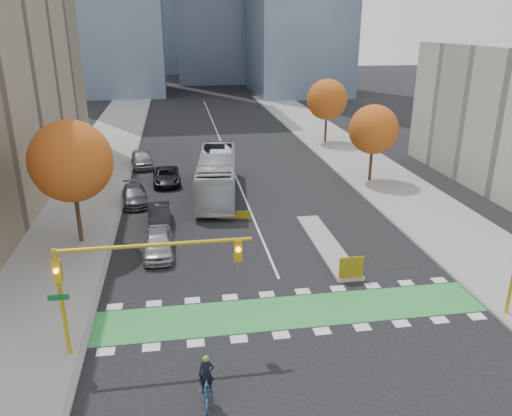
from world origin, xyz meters
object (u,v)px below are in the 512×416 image
object	(u,v)px
tree_west	(71,161)
parked_car_a	(158,243)
tree_east_near	(373,130)
parked_car_c	(135,195)
traffic_signal_west	(122,270)
bus	(217,175)
hazard_board	(351,268)
parked_car_b	(159,215)
tree_east_far	(327,100)
cyclist	(207,386)
parked_car_d	(166,176)
parked_car_e	(142,158)

from	to	relation	value
tree_west	parked_car_a	size ratio (longest dim) A/B	1.79
tree_east_near	parked_car_c	size ratio (longest dim) A/B	1.49
traffic_signal_west	bus	distance (m)	21.87
hazard_board	bus	distance (m)	17.44
hazard_board	parked_car_b	distance (m)	14.94
hazard_board	tree_east_far	bearing A→B (deg)	75.88
parked_car_b	cyclist	bearing A→B (deg)	-85.40
bus	parked_car_a	distance (m)	12.06
parked_car_d	parked_car_b	bearing A→B (deg)	-94.59
tree_east_near	parked_car_c	world-z (taller)	tree_east_near
parked_car_e	parked_car_d	bearing A→B (deg)	-75.77
hazard_board	parked_car_e	world-z (taller)	parked_car_e
tree_east_far	cyclist	distance (m)	45.83
hazard_board	tree_east_far	size ratio (longest dim) A/B	0.18
bus	parked_car_e	size ratio (longest dim) A/B	2.57
hazard_board	traffic_signal_west	distance (m)	13.23
hazard_board	parked_car_c	world-z (taller)	hazard_board
parked_car_b	parked_car_c	bearing A→B (deg)	110.47
parked_car_a	tree_east_far	bearing A→B (deg)	55.97
tree_west	parked_car_e	xyz separation A→B (m)	(3.00, 18.61, -4.77)
parked_car_d	parked_car_e	world-z (taller)	parked_car_e
parked_car_a	parked_car_d	distance (m)	15.00
cyclist	parked_car_e	world-z (taller)	cyclist
hazard_board	parked_car_b	bearing A→B (deg)	136.94
tree_west	parked_car_a	world-z (taller)	tree_west
tree_east_near	tree_east_far	xyz separation A→B (m)	(0.50, 16.00, 0.38)
parked_car_a	parked_car_b	size ratio (longest dim) A/B	1.04
tree_west	parked_car_d	bearing A→B (deg)	66.09
parked_car_a	parked_car_e	world-z (taller)	parked_car_e
cyclist	parked_car_e	size ratio (longest dim) A/B	0.43
parked_car_e	tree_east_near	bearing A→B (deg)	-30.00
parked_car_d	tree_east_far	bearing A→B (deg)	33.39
traffic_signal_west	parked_car_d	size ratio (longest dim) A/B	1.66
parked_car_a	parked_car_d	size ratio (longest dim) A/B	0.90
cyclist	parked_car_a	xyz separation A→B (m)	(-2.14, 13.63, 0.08)
parked_car_a	parked_car_c	xyz separation A→B (m)	(-2.14, 10.00, -0.10)
hazard_board	tree_west	distance (m)	18.44
bus	parked_car_d	bearing A→B (deg)	144.49
tree_west	tree_east_far	size ratio (longest dim) A/B	1.08
hazard_board	tree_east_near	distance (m)	19.93
tree_west	cyclist	distance (m)	18.45
parked_car_c	parked_car_d	distance (m)	5.59
traffic_signal_west	cyclist	distance (m)	5.93
parked_car_e	bus	bearing A→B (deg)	-63.80
tree_east_far	parked_car_e	bearing A→B (deg)	-161.04
cyclist	parked_car_d	world-z (taller)	cyclist
cyclist	parked_car_a	bearing A→B (deg)	102.44
parked_car_b	parked_car_a	bearing A→B (deg)	-91.45
tree_east_far	bus	size ratio (longest dim) A/B	0.60
parked_car_d	parked_car_e	distance (m)	6.69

